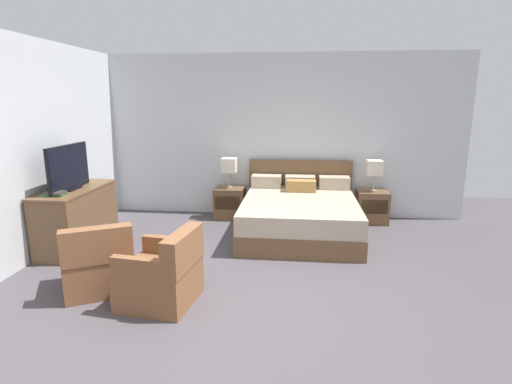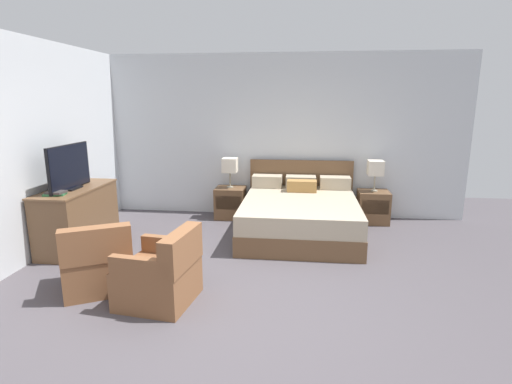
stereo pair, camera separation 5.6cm
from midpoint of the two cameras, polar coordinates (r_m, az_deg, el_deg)
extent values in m
plane|color=#4C474C|center=(4.02, -2.65, -16.58)|extent=(10.17, 10.17, 0.00)
cube|color=silver|center=(6.92, 1.87, 7.94)|extent=(6.65, 0.06, 2.75)
cube|color=silver|center=(5.92, -27.85, 5.59)|extent=(0.06, 5.19, 2.75)
cube|color=brown|center=(6.03, 6.50, -4.89)|extent=(1.68, 2.01, 0.28)
cube|color=tan|center=(5.95, 6.57, -2.37)|extent=(1.66, 1.99, 0.27)
cube|color=brown|center=(6.93, 6.63, 0.50)|extent=(1.75, 0.05, 0.99)
cube|color=tan|center=(6.73, 1.85, 1.56)|extent=(0.49, 0.28, 0.20)
cube|color=tan|center=(6.71, 6.66, 1.44)|extent=(0.49, 0.28, 0.20)
cube|color=tan|center=(6.74, 11.46, 1.30)|extent=(0.49, 0.28, 0.20)
cube|color=#A87A42|center=(6.45, 6.80, 0.87)|extent=(0.47, 0.22, 0.18)
cube|color=brown|center=(6.88, -3.44, -1.51)|extent=(0.50, 0.45, 0.53)
cube|color=#473120|center=(6.65, -3.78, -1.54)|extent=(0.42, 0.01, 0.23)
cube|color=brown|center=(6.88, 16.59, -2.04)|extent=(0.50, 0.45, 0.53)
cube|color=#473120|center=(6.65, 16.93, -2.09)|extent=(0.42, 0.01, 0.23)
cylinder|color=gray|center=(6.81, -3.47, 0.71)|extent=(0.11, 0.11, 0.02)
cylinder|color=gray|center=(6.79, -3.49, 1.82)|extent=(0.02, 0.02, 0.25)
cube|color=beige|center=(6.74, -3.51, 3.85)|extent=(0.24, 0.24, 0.24)
cylinder|color=gray|center=(6.82, 16.73, 0.18)|extent=(0.11, 0.11, 0.02)
cylinder|color=gray|center=(6.79, 16.81, 1.28)|extent=(0.02, 0.02, 0.25)
cube|color=beige|center=(6.75, 16.94, 3.31)|extent=(0.24, 0.24, 0.24)
cube|color=brown|center=(5.99, -23.85, -3.33)|extent=(0.53, 1.30, 0.83)
cube|color=brown|center=(5.89, -24.20, 0.44)|extent=(0.55, 1.34, 0.02)
cube|color=black|center=(5.82, -24.63, 0.48)|extent=(0.18, 0.28, 0.02)
cube|color=black|center=(5.77, -24.90, 3.29)|extent=(0.04, 0.90, 0.58)
cube|color=black|center=(5.76, -24.73, 3.29)|extent=(0.01, 0.88, 0.56)
cube|color=#2D7042|center=(5.54, -26.54, -0.28)|extent=(0.27, 0.20, 0.03)
cube|color=#383333|center=(5.52, -26.40, -0.02)|extent=(0.22, 0.18, 0.03)
cube|color=brown|center=(4.69, -21.20, -10.30)|extent=(0.92, 0.92, 0.40)
cube|color=brown|center=(4.30, -21.55, -7.00)|extent=(0.67, 0.46, 0.36)
cube|color=brown|center=(4.60, -25.19, -7.24)|extent=(0.38, 0.59, 0.18)
cube|color=brown|center=(4.59, -17.80, -6.64)|extent=(0.38, 0.59, 0.18)
cube|color=brown|center=(4.21, -13.44, -12.48)|extent=(0.76, 0.76, 0.40)
cube|color=brown|center=(3.94, -10.22, -8.07)|extent=(0.25, 0.70, 0.36)
cube|color=brown|center=(3.85, -15.72, -10.32)|extent=(0.63, 0.17, 0.18)
cube|color=brown|center=(4.33, -11.83, -7.45)|extent=(0.63, 0.17, 0.18)
camera|label=1|loc=(0.03, -89.71, 0.07)|focal=28.00mm
camera|label=2|loc=(0.03, 90.29, -0.07)|focal=28.00mm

